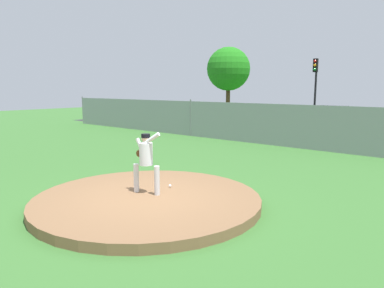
% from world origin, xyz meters
% --- Properties ---
extents(ground_plane, '(80.00, 80.00, 0.00)m').
position_xyz_m(ground_plane, '(0.00, 6.00, 0.00)').
color(ground_plane, '#386B2D').
extents(asphalt_strip, '(44.00, 7.00, 0.01)m').
position_xyz_m(asphalt_strip, '(0.00, 14.50, 0.00)').
color(asphalt_strip, '#2B2B2D').
rests_on(asphalt_strip, ground_plane).
extents(pitchers_mound, '(5.33, 5.33, 0.21)m').
position_xyz_m(pitchers_mound, '(0.00, 0.00, 0.11)').
color(pitchers_mound, brown).
rests_on(pitchers_mound, ground_plane).
extents(pitcher_youth, '(0.83, 0.32, 1.52)m').
position_xyz_m(pitcher_youth, '(-0.19, 0.14, 1.11)').
color(pitcher_youth, silver).
rests_on(pitcher_youth, pitchers_mound).
extents(baseball, '(0.07, 0.07, 0.07)m').
position_xyz_m(baseball, '(-0.13, 0.89, 0.25)').
color(baseball, white).
rests_on(baseball, pitchers_mound).
extents(chainlink_fence, '(37.38, 0.07, 2.10)m').
position_xyz_m(chainlink_fence, '(0.00, 10.00, 1.00)').
color(chainlink_fence, gray).
rests_on(chainlink_fence, ground_plane).
extents(parked_car_white, '(1.91, 4.74, 1.65)m').
position_xyz_m(parked_car_white, '(-5.62, 14.60, 0.80)').
color(parked_car_white, silver).
rests_on(parked_car_white, ground_plane).
extents(parked_car_teal, '(1.96, 4.33, 1.73)m').
position_xyz_m(parked_car_teal, '(-1.49, 14.77, 0.82)').
color(parked_car_teal, '#146066').
rests_on(parked_car_teal, ground_plane).
extents(parked_car_burgundy, '(1.94, 4.62, 1.73)m').
position_xyz_m(parked_car_burgundy, '(1.15, 14.39, 0.82)').
color(parked_car_burgundy, maroon).
rests_on(parked_car_burgundy, ground_plane).
extents(traffic_cone_orange, '(0.40, 0.40, 0.55)m').
position_xyz_m(traffic_cone_orange, '(-8.24, 16.12, 0.26)').
color(traffic_cone_orange, orange).
rests_on(traffic_cone_orange, asphalt_strip).
extents(traffic_light_near, '(0.28, 0.46, 4.71)m').
position_xyz_m(traffic_light_near, '(-3.87, 18.82, 3.23)').
color(traffic_light_near, black).
rests_on(traffic_light_near, ground_plane).
extents(tree_broad_right, '(4.23, 4.23, 6.70)m').
position_xyz_m(tree_broad_right, '(-14.73, 23.83, 4.57)').
color(tree_broad_right, '#4C331E').
rests_on(tree_broad_right, ground_plane).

